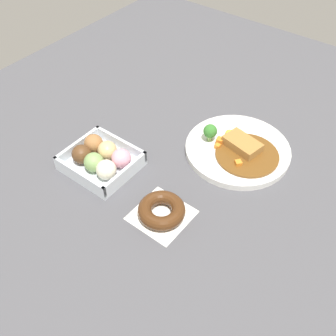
# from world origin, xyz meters

# --- Properties ---
(ground_plane) EXTENTS (1.60, 1.60, 0.00)m
(ground_plane) POSITION_xyz_m (0.00, 0.00, 0.00)
(ground_plane) COLOR #4C4C51
(curry_plate) EXTENTS (0.28, 0.28, 0.07)m
(curry_plate) POSITION_xyz_m (0.06, 0.07, 0.01)
(curry_plate) COLOR white
(curry_plate) RESTS_ON ground_plane
(donut_box) EXTENTS (0.17, 0.16, 0.06)m
(donut_box) POSITION_xyz_m (-0.19, -0.19, 0.03)
(donut_box) COLOR silver
(donut_box) RESTS_ON ground_plane
(chocolate_ring_donut) EXTENTS (0.13, 0.13, 0.04)m
(chocolate_ring_donut) POSITION_xyz_m (0.03, -0.22, 0.02)
(chocolate_ring_donut) COLOR white
(chocolate_ring_donut) RESTS_ON ground_plane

